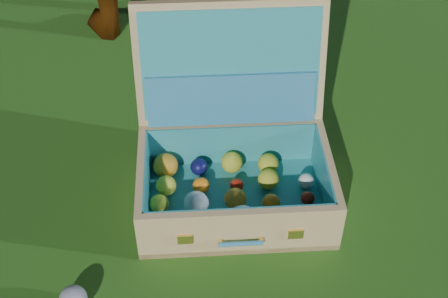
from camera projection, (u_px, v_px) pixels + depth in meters
The scene contains 2 objects.
ground at pixel (192, 207), 1.84m from camera, with size 60.00×60.00×0.00m, color #215114.
suitcase at pixel (232, 151), 1.80m from camera, with size 0.70×0.66×0.52m.
Camera 1 is at (-0.46, -1.15, 1.38)m, focal length 50.00 mm.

